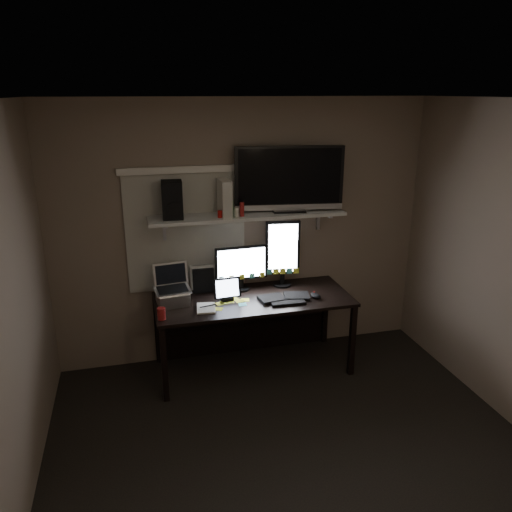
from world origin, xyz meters
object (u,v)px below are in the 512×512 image
object	(u,v)px
speaker	(172,200)
monitor_portrait	(283,253)
game_console	(225,198)
mouse	(316,296)
laptop	(172,286)
tv	(289,179)
tablet	(227,289)
desk	(250,310)
monitor_landscape	(241,268)
cup	(161,314)
keyboard	(284,297)

from	to	relation	value
speaker	monitor_portrait	bearing A→B (deg)	5.57
game_console	mouse	bearing A→B (deg)	-24.78
game_console	speaker	size ratio (longest dim) A/B	0.99
laptop	tv	bearing A→B (deg)	1.34
tablet	game_console	distance (m)	0.82
monitor_portrait	game_console	size ratio (longest dim) A/B	2.05
tablet	desk	bearing A→B (deg)	21.15
game_console	speaker	world-z (taller)	speaker
monitor_portrait	monitor_landscape	bearing A→B (deg)	-170.93
monitor_landscape	tv	bearing A→B (deg)	-5.36
cup	game_console	bearing A→B (deg)	34.23
game_console	tv	bearing A→B (deg)	-0.48
keyboard	tv	distance (m)	1.08
laptop	game_console	bearing A→B (deg)	9.16
tv	monitor_landscape	bearing A→B (deg)	-175.64
tv	speaker	size ratio (longest dim) A/B	3.07
monitor_landscape	cup	bearing A→B (deg)	-151.08
monitor_landscape	tablet	world-z (taller)	monitor_landscape
desk	game_console	distance (m)	1.11
speaker	game_console	bearing A→B (deg)	0.85
mouse	laptop	distance (m)	1.31
cup	desk	bearing A→B (deg)	23.49
desk	keyboard	world-z (taller)	keyboard
tv	tablet	bearing A→B (deg)	-155.35
monitor_landscape	tv	size ratio (longest dim) A/B	0.50
monitor_landscape	laptop	size ratio (longest dim) A/B	1.45
monitor_portrait	game_console	world-z (taller)	game_console
monitor_landscape	laptop	world-z (taller)	monitor_landscape
keyboard	game_console	distance (m)	1.06
tv	keyboard	bearing A→B (deg)	-104.47
monitor_landscape	tablet	xyz separation A→B (m)	(-0.18, -0.22, -0.11)
keyboard	speaker	xyz separation A→B (m)	(-0.94, 0.31, 0.90)
monitor_portrait	mouse	world-z (taller)	monitor_portrait
laptop	cup	xyz separation A→B (m)	(-0.12, -0.29, -0.12)
keyboard	monitor_landscape	bearing A→B (deg)	137.75
keyboard	speaker	distance (m)	1.34
monitor_landscape	speaker	distance (m)	0.93
tablet	tv	size ratio (longest dim) A/B	0.25
tablet	laptop	xyz separation A→B (m)	(-0.49, 0.03, 0.06)
laptop	tv	size ratio (longest dim) A/B	0.35
tv	mouse	bearing A→B (deg)	-56.27
desk	monitor_landscape	size ratio (longest dim) A/B	3.58
desk	monitor_portrait	bearing A→B (deg)	18.22
monitor_landscape	tv	distance (m)	0.94
tv	game_console	distance (m)	0.62
game_console	laptop	bearing A→B (deg)	-165.74
game_console	desk	bearing A→B (deg)	-18.10
laptop	game_console	distance (m)	0.91
cup	monitor_landscape	bearing A→B (deg)	30.89
tablet	cup	bearing A→B (deg)	-161.61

